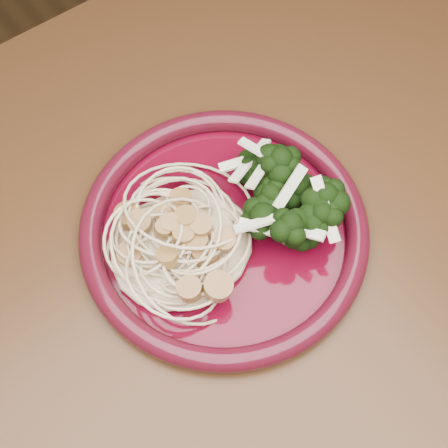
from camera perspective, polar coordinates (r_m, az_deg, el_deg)
The scene contains 6 objects.
dining_table at distance 0.63m, azimuth 2.05°, elevation -11.02°, with size 1.20×0.80×0.75m.
dinner_plate at distance 0.56m, azimuth -0.00°, elevation -0.50°, with size 0.30×0.30×0.02m.
spaghetti_pile at distance 0.54m, azimuth -3.87°, elevation -1.74°, with size 0.13×0.11×0.03m, color beige.
scallop_cluster at distance 0.51m, azimuth -4.09°, elevation -0.07°, with size 0.11×0.11×0.04m, color #A7783C, non-canonical shape.
broccoli_pile at distance 0.55m, azimuth 4.62°, elevation 2.50°, with size 0.08×0.13×0.05m, color black.
onion_garnish at distance 0.53m, azimuth 4.84°, elevation 4.08°, with size 0.06×0.08×0.05m, color #F3ECCB, non-canonical shape.
Camera 1 is at (-0.13, -0.13, 1.25)m, focal length 50.00 mm.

